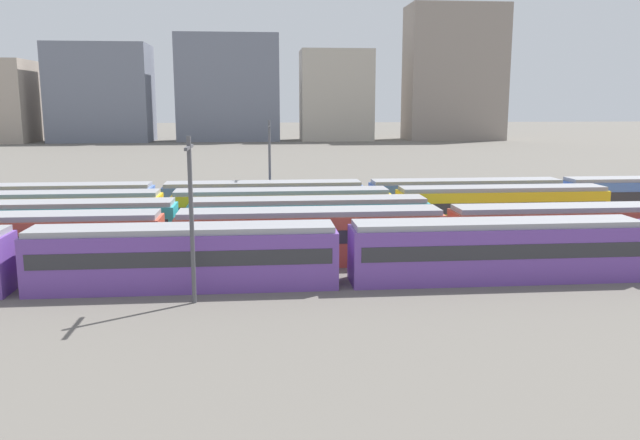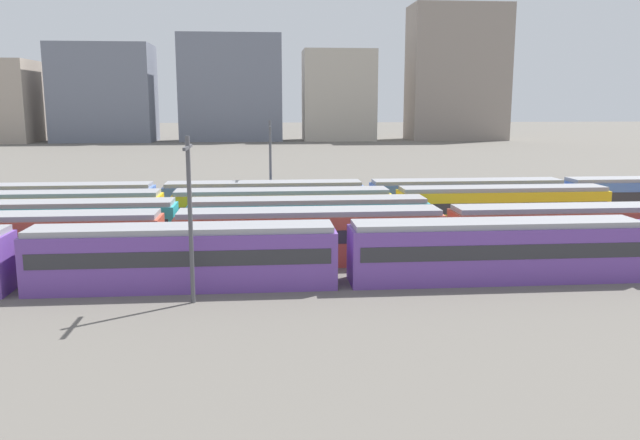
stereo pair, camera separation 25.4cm
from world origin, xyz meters
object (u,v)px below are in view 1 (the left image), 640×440
Objects in this scene: catenary_pole_1 at (270,163)px; train_track_0 at (495,250)px; catenary_pole_2 at (191,211)px; train_track_1 at (310,236)px; train_track_3 at (167,213)px; train_track_2 at (52,226)px; train_track_4 at (366,200)px.

train_track_0 is at bearing -60.68° from catenary_pole_1.
catenary_pole_2 is at bearing -99.83° from catenary_pole_1.
catenary_pole_1 is at bearing 80.17° from catenary_pole_2.
train_track_1 is 15.14m from train_track_3.
train_track_3 is (7.60, 5.20, 0.00)m from train_track_2.
train_track_1 is at bearing -43.40° from train_track_3.
catenary_pole_1 reaches higher than train_track_4.
train_track_4 is 12.33× the size of catenary_pole_2.
train_track_0 is 12.20m from train_track_1.
catenary_pole_2 reaches higher than train_track_0.
train_track_0 is 31.41m from train_track_2.
catenary_pole_2 is (11.55, -13.39, 3.19)m from train_track_2.
train_track_1 is (-11.04, 5.20, 0.00)m from train_track_0.
train_track_3 is 0.66× the size of train_track_4.
catenary_pole_1 is at bearing 160.53° from train_track_4.
train_track_3 is at bearing 144.71° from train_track_0.
catenary_pole_1 is (16.21, 13.51, 3.22)m from train_track_2.
train_track_1 is 19.14m from catenary_pole_1.
train_track_3 is at bearing -135.99° from catenary_pole_1.
train_track_2 is 9.21m from train_track_3.
catenary_pole_1 is (-8.81, 3.11, 3.22)m from train_track_4.
train_track_1 is 16.87m from train_track_4.
train_track_0 is 18.61m from catenary_pole_2.
train_track_0 is at bearing -77.47° from train_track_4.
train_track_0 is 0.83× the size of train_track_4.
catenary_pole_2 is (-7.05, -8.19, 3.19)m from train_track_1.
train_track_2 is 6.12× the size of catenary_pole_2.
catenary_pole_1 reaches higher than train_track_2.
train_track_3 is 18.17m from train_track_4.
catenary_pole_2 is at bearing -119.52° from train_track_4.
train_track_0 and train_track_3 have the same top height.
train_track_2 is 0.50× the size of train_track_4.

